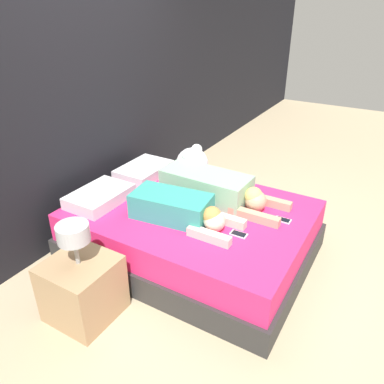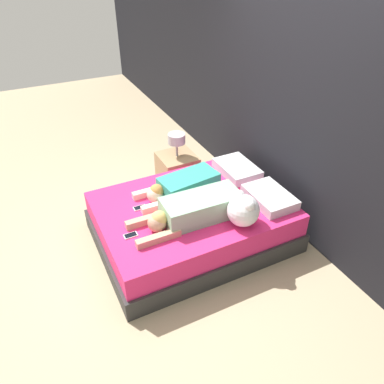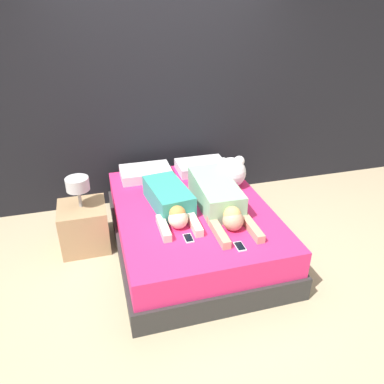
% 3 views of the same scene
% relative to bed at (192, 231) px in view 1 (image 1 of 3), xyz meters
% --- Properties ---
extents(ground_plane, '(12.00, 12.00, 0.00)m').
position_rel_bed_xyz_m(ground_plane, '(0.00, 0.00, -0.23)').
color(ground_plane, tan).
extents(wall_back, '(12.00, 0.06, 2.60)m').
position_rel_bed_xyz_m(wall_back, '(0.00, 1.14, 1.07)').
color(wall_back, black).
rests_on(wall_back, ground_plane).
extents(bed, '(1.47, 1.98, 0.47)m').
position_rel_bed_xyz_m(bed, '(0.00, 0.00, 0.00)').
color(bed, '#2D2D2D').
rests_on(bed, ground_plane).
extents(pillow_head_left, '(0.54, 0.37, 0.10)m').
position_rel_bed_xyz_m(pillow_head_left, '(-0.32, 0.74, 0.29)').
color(pillow_head_left, silver).
rests_on(pillow_head_left, bed).
extents(pillow_head_right, '(0.54, 0.37, 0.10)m').
position_rel_bed_xyz_m(pillow_head_right, '(0.32, 0.74, 0.29)').
color(pillow_head_right, silver).
rests_on(pillow_head_right, bed).
extents(person_left, '(0.39, 0.92, 0.20)m').
position_rel_bed_xyz_m(person_left, '(-0.21, -0.02, 0.34)').
color(person_left, teal).
rests_on(person_left, bed).
extents(person_right, '(0.37, 1.12, 0.23)m').
position_rel_bed_xyz_m(person_right, '(0.23, -0.09, 0.35)').
color(person_right, '#8CBF99').
rests_on(person_right, bed).
extents(cell_phone_left, '(0.07, 0.13, 0.01)m').
position_rel_bed_xyz_m(cell_phone_left, '(-0.17, -0.51, 0.24)').
color(cell_phone_left, silver).
rests_on(cell_phone_left, bed).
extents(cell_phone_right, '(0.07, 0.13, 0.01)m').
position_rel_bed_xyz_m(cell_phone_right, '(0.19, -0.73, 0.24)').
color(cell_phone_right, silver).
rests_on(cell_phone_right, bed).
extents(plush_toy, '(0.31, 0.31, 0.33)m').
position_rel_bed_xyz_m(plush_toy, '(0.50, 0.29, 0.40)').
color(plush_toy, white).
rests_on(plush_toy, bed).
extents(nightstand, '(0.45, 0.45, 0.76)m').
position_rel_bed_xyz_m(nightstand, '(-1.02, 0.30, 0.03)').
color(nightstand, tan).
rests_on(nightstand, ground_plane).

